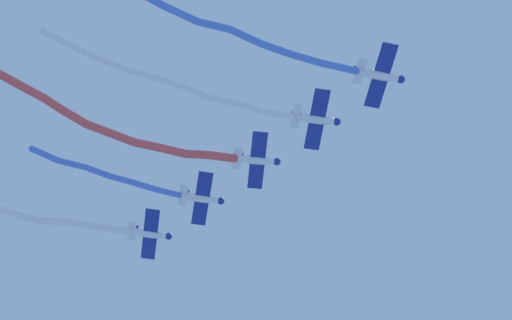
# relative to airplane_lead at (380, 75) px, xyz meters

# --- Properties ---
(airplane_lead) EXTENTS (5.15, 6.69, 1.66)m
(airplane_lead) POSITION_rel_airplane_lead_xyz_m (0.00, 0.00, 0.00)
(airplane_lead) COLOR silver
(smoke_trail_lead) EXTENTS (22.55, 4.45, 1.86)m
(smoke_trail_lead) POSITION_rel_airplane_lead_xyz_m (-13.08, 3.15, -0.76)
(smoke_trail_lead) COLOR #4C75DB
(airplane_left_wing) EXTENTS (5.14, 6.63, 1.66)m
(airplane_left_wing) POSITION_rel_airplane_lead_xyz_m (-2.51, 7.09, 0.25)
(airplane_left_wing) COLOR silver
(smoke_trail_left_wing) EXTENTS (25.36, 6.38, 2.70)m
(smoke_trail_left_wing) POSITION_rel_airplane_lead_xyz_m (-16.88, 11.57, 1.24)
(smoke_trail_left_wing) COLOR white
(airplane_right_wing) EXTENTS (5.11, 6.57, 1.66)m
(airplane_right_wing) POSITION_rel_airplane_lead_xyz_m (-5.03, 14.19, 0.50)
(airplane_right_wing) COLOR silver
(smoke_trail_right_wing) EXTENTS (25.38, 5.72, 2.73)m
(smoke_trail_right_wing) POSITION_rel_airplane_lead_xyz_m (-19.18, 18.80, 1.14)
(smoke_trail_right_wing) COLOR #DB4C4C
(airplane_slot) EXTENTS (5.15, 6.67, 1.66)m
(airplane_slot) POSITION_rel_airplane_lead_xyz_m (-7.53, 21.30, 0.75)
(airplane_slot) COLOR silver
(smoke_trail_slot) EXTENTS (16.07, 3.29, 1.42)m
(smoke_trail_slot) POSITION_rel_airplane_lead_xyz_m (-17.36, 23.80, 0.54)
(smoke_trail_slot) COLOR #4C75DB
(airplane_trail) EXTENTS (5.15, 6.66, 1.66)m
(airplane_trail) POSITION_rel_airplane_lead_xyz_m (-10.04, 28.40, 1.00)
(airplane_trail) COLOR silver
(smoke_trail_trail) EXTENTS (18.54, 7.70, 1.66)m
(smoke_trail_trail) POSITION_rel_airplane_lead_xyz_m (-21.16, 32.67, 0.96)
(smoke_trail_trail) COLOR white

